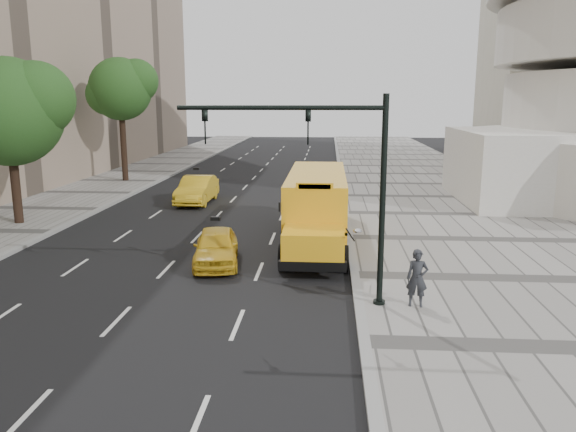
# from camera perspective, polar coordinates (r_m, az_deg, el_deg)

# --- Properties ---
(ground) EXTENTS (140.00, 140.00, 0.00)m
(ground) POSITION_cam_1_polar(r_m,az_deg,el_deg) (26.00, -7.08, -2.19)
(ground) COLOR black
(ground) RESTS_ON ground
(sidewalk_museum) EXTENTS (12.00, 140.00, 0.15)m
(sidewalk_museum) POSITION_cam_1_polar(r_m,az_deg,el_deg) (26.44, 19.38, -2.38)
(sidewalk_museum) COLOR gray
(sidewalk_museum) RESTS_ON ground
(curb_museum) EXTENTS (0.30, 140.00, 0.15)m
(curb_museum) POSITION_cam_1_polar(r_m,az_deg,el_deg) (25.52, 6.27, -2.26)
(curb_museum) COLOR gray
(curb_museum) RESTS_ON ground
(curb_far) EXTENTS (0.30, 140.00, 0.15)m
(curb_far) POSITION_cam_1_polar(r_m,az_deg,el_deg) (28.62, -23.00, -1.60)
(curb_far) COLOR gray
(curb_far) RESTS_ON ground
(tree_b) EXTENTS (5.91, 5.25, 8.27)m
(tree_b) POSITION_cam_1_polar(r_m,az_deg,el_deg) (30.68, -26.39, 9.55)
(tree_b) COLOR black
(tree_b) RESTS_ON ground
(tree_c) EXTENTS (5.19, 4.61, 9.28)m
(tree_c) POSITION_cam_1_polar(r_m,az_deg,el_deg) (44.38, -16.57, 12.30)
(tree_c) COLOR black
(tree_c) RESTS_ON ground
(school_bus) EXTENTS (2.96, 11.56, 3.19)m
(school_bus) POSITION_cam_1_polar(r_m,az_deg,el_deg) (25.23, 2.94, 1.55)
(school_bus) COLOR #F8AF18
(school_bus) RESTS_ON ground
(taxi_near) EXTENTS (2.25, 4.29, 1.39)m
(taxi_near) POSITION_cam_1_polar(r_m,az_deg,el_deg) (21.70, -7.31, -3.11)
(taxi_near) COLOR gold
(taxi_near) RESTS_ON ground
(taxi_far) EXTENTS (1.78, 4.97, 1.63)m
(taxi_far) POSITION_cam_1_polar(r_m,az_deg,el_deg) (34.72, -9.23, 2.65)
(taxi_far) COLOR gold
(taxi_far) RESTS_ON ground
(pedestrian) EXTENTS (0.68, 0.49, 1.74)m
(pedestrian) POSITION_cam_1_polar(r_m,az_deg,el_deg) (17.22, 12.99, -6.17)
(pedestrian) COLOR #27292E
(pedestrian) RESTS_ON sidewalk_museum
(traffic_signal) EXTENTS (6.18, 0.36, 6.40)m
(traffic_signal) POSITION_cam_1_polar(r_m,az_deg,el_deg) (16.45, 4.78, 4.24)
(traffic_signal) COLOR black
(traffic_signal) RESTS_ON ground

